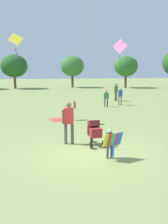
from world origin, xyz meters
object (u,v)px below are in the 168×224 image
Objects in this scene: child_with_butterfly_kite at (110,141)px; person_couple_left at (116,91)px; stroller at (94,130)px; kite_orange_delta at (120,48)px; picnic_blanket at (61,119)px; person_sitting_far at (120,95)px; kite_blue_high at (16,42)px; person_adult_flyer at (69,119)px; person_red_shirt at (106,97)px.

person_couple_left is at bearing 74.14° from child_with_butterfly_kite.
kite_orange_delta is (2.57, 5.62, 3.65)m from stroller.
picnic_blanket is (-5.45, -7.60, -0.98)m from person_couple_left.
kite_orange_delta is 3.30× the size of person_sitting_far.
picnic_blanket is (-3.70, -0.54, -4.25)m from kite_orange_delta.
picnic_blanket is at bearing -125.65° from person_couple_left.
kite_orange_delta is at bearing 72.24° from child_with_butterfly_kite.
kite_orange_delta is 3.73× the size of picnic_blanket.
child_with_butterfly_kite is 0.79× the size of picnic_blanket.
kite_orange_delta is 0.95× the size of kite_blue_high.
person_couple_left is (1.75, 7.06, -3.27)m from kite_orange_delta.
child_with_butterfly_kite is 0.70× the size of person_sitting_far.
person_sitting_far reaches higher than picnic_blanket.
stroller is 0.23× the size of kite_orange_delta.
person_adult_flyer is 1.36× the size of person_red_shirt.
person_red_shirt reaches higher than picnic_blanket.
kite_blue_high is at bearing -149.81° from person_sitting_far.
kite_blue_high is 3.47× the size of person_sitting_far.
kite_blue_high reaches higher than person_adult_flyer.
kite_blue_high is (-3.66, 5.73, 3.95)m from stroller.
person_adult_flyer is 13.50m from person_couple_left.
person_sitting_far is at bearing 28.18° from person_red_shirt.
stroller is at bearing -108.81° from person_couple_left.
child_with_butterfly_kite is 0.20× the size of kite_blue_high.
person_couple_left is (0.33, 2.50, 0.11)m from person_sitting_far.
person_red_shirt is 3.64m from person_couple_left.
stroller is at bearing -114.58° from kite_orange_delta.
child_with_butterfly_kite is 9.15m from kite_blue_high.
kite_orange_delta is at bearing 56.21° from person_adult_flyer.
child_with_butterfly_kite is 2.26m from person_adult_flyer.
person_red_shirt is (6.30, 3.73, -3.77)m from kite_blue_high.
person_red_shirt is 1.03× the size of picnic_blanket.
kite_blue_high reaches higher than child_with_butterfly_kite.
child_with_butterfly_kite is 0.77× the size of person_red_shirt.
stroller is at bearing -15.17° from person_adult_flyer.
child_with_butterfly_kite is 14.78m from person_couple_left.
stroller is 7.18m from kite_orange_delta.
kite_orange_delta reaches higher than person_sitting_far.
picnic_blanket is (-3.78, -4.37, -0.78)m from person_red_shirt.
person_couple_left is at bearing 41.08° from kite_blue_high.
child_with_butterfly_kite is at bearing -102.16° from person_red_shirt.
kite_blue_high reaches higher than picnic_blanket.
kite_blue_high is (-2.65, 5.45, 3.50)m from person_adult_flyer.
person_adult_flyer reaches higher than stroller.
picnic_blanket is (-1.13, 5.08, -0.60)m from stroller.
stroller is 0.85× the size of picnic_blanket.
person_adult_flyer is at bearing 164.83° from stroller.
child_with_butterfly_kite is 0.21× the size of kite_orange_delta.
person_adult_flyer is 1.10× the size of person_couple_left.
child_with_butterfly_kite is 0.57× the size of person_adult_flyer.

